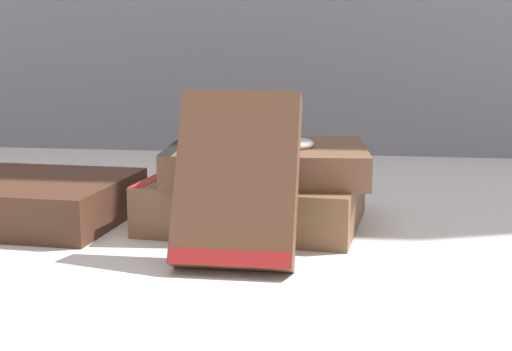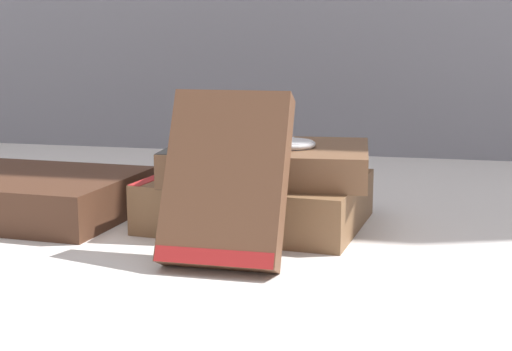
# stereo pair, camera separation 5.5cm
# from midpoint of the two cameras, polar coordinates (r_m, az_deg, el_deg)

# --- Properties ---
(ground_plane) EXTENTS (3.00, 3.00, 0.00)m
(ground_plane) POSITION_cam_midpoint_polar(r_m,az_deg,el_deg) (0.66, 1.34, -4.26)
(ground_plane) COLOR silver
(book_flat_bottom) EXTENTS (0.21, 0.17, 0.05)m
(book_flat_bottom) POSITION_cam_midpoint_polar(r_m,az_deg,el_deg) (0.68, 2.05, -2.00)
(book_flat_bottom) COLOR brown
(book_flat_bottom) RESTS_ON ground_plane
(book_flat_top) EXTENTS (0.19, 0.16, 0.03)m
(book_flat_top) POSITION_cam_midpoint_polar(r_m,az_deg,el_deg) (0.67, 3.00, 1.12)
(book_flat_top) COLOR brown
(book_flat_top) RESTS_ON book_flat_bottom
(book_side_left) EXTENTS (0.24, 0.17, 0.04)m
(book_side_left) POSITION_cam_midpoint_polar(r_m,az_deg,el_deg) (0.75, -16.95, -1.40)
(book_side_left) COLOR #4C2D1E
(book_side_left) RESTS_ON ground_plane
(book_leaning_front) EXTENTS (0.09, 0.08, 0.13)m
(book_leaning_front) POSITION_cam_midpoint_polar(r_m,az_deg,el_deg) (0.54, 0.42, -0.82)
(book_leaning_front) COLOR brown
(book_leaning_front) RESTS_ON ground_plane
(pocket_watch) EXTENTS (0.05, 0.05, 0.01)m
(pocket_watch) POSITION_cam_midpoint_polar(r_m,az_deg,el_deg) (0.65, 4.95, 2.52)
(pocket_watch) COLOR silver
(pocket_watch) RESTS_ON book_flat_top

